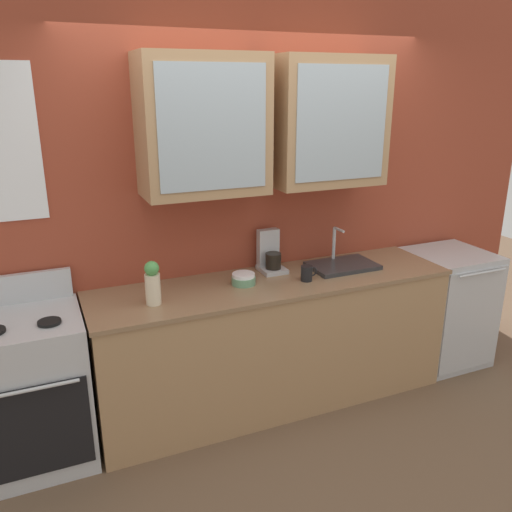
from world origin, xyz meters
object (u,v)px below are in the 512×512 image
sink_faucet (342,265)px  coffee_maker (270,256)px  vase (153,283)px  stove_range (32,390)px  cup_near_sink (307,273)px  bowl_stack (243,279)px  dishwasher (446,307)px

sink_faucet → coffee_maker: 0.53m
vase → stove_range: bearing=174.8°
vase → cup_near_sink: size_ratio=2.30×
stove_range → sink_faucet: bearing=1.3°
stove_range → bowl_stack: bearing=1.0°
stove_range → bowl_stack: (1.35, 0.02, 0.49)m
stove_range → sink_faucet: (2.13, 0.05, 0.47)m
stove_range → dishwasher: bearing=-0.1°
bowl_stack → dishwasher: (1.75, -0.03, -0.50)m
bowl_stack → dishwasher: size_ratio=0.17×
stove_range → coffee_maker: 1.74m
sink_faucet → vase: bearing=-175.3°
stove_range → dishwasher: stove_range is taller
cup_near_sink → coffee_maker: (-0.14, 0.29, 0.06)m
sink_faucet → bowl_stack: sink_faucet is taller
cup_near_sink → sink_faucet: bearing=20.3°
sink_faucet → coffee_maker: (-0.50, 0.15, 0.09)m
sink_faucet → dishwasher: bearing=-3.1°
vase → sink_faucet: bearing=4.7°
stove_range → bowl_stack: 1.44m
vase → dishwasher: vase is taller
coffee_maker → vase: bearing=-163.4°
stove_range → cup_near_sink: stove_range is taller
stove_range → sink_faucet: sink_faucet is taller
vase → coffee_maker: (0.90, 0.27, -0.03)m
bowl_stack → stove_range: bearing=-179.0°
stove_range → cup_near_sink: (1.77, -0.09, 0.50)m
sink_faucet → cup_near_sink: size_ratio=4.04×
bowl_stack → coffee_maker: coffee_maker is taller
dishwasher → stove_range: bearing=179.9°
bowl_stack → coffee_maker: bearing=32.8°
cup_near_sink → bowl_stack: bearing=165.4°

